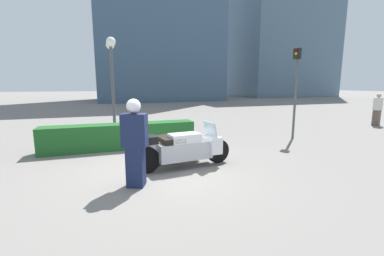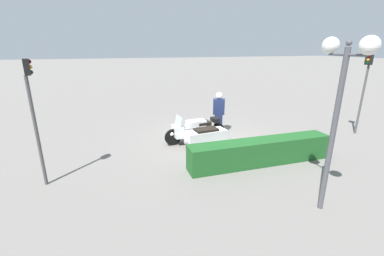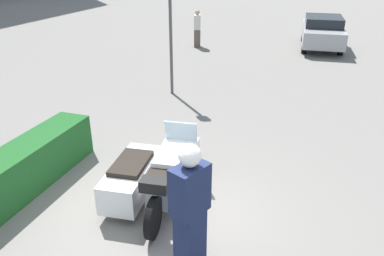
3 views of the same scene
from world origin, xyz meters
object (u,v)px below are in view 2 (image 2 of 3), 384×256
(police_motorcycle, at_px, (199,133))
(traffic_light_near, at_px, (33,106))
(twin_lamp_post, at_px, (342,80))
(hedge_bush_curbside, at_px, (260,152))
(officer_rider, at_px, (219,112))
(traffic_light_far, at_px, (365,83))

(police_motorcycle, height_order, traffic_light_near, traffic_light_near)
(police_motorcycle, xyz_separation_m, twin_lamp_post, (-1.48, 4.90, 2.63))
(hedge_bush_curbside, relative_size, twin_lamp_post, 1.25)
(hedge_bush_curbside, bearing_deg, traffic_light_near, -5.31)
(hedge_bush_curbside, height_order, traffic_light_near, traffic_light_near)
(police_motorcycle, distance_m, traffic_light_near, 5.68)
(officer_rider, bearing_deg, traffic_light_far, -85.41)
(traffic_light_near, bearing_deg, hedge_bush_curbside, -19.80)
(police_motorcycle, xyz_separation_m, traffic_light_near, (5.12, 1.67, 1.80))
(officer_rider, relative_size, hedge_bush_curbside, 0.37)
(hedge_bush_curbside, relative_size, traffic_light_far, 1.44)
(hedge_bush_curbside, bearing_deg, police_motorcycle, -58.53)
(officer_rider, distance_m, twin_lamp_post, 6.42)
(officer_rider, relative_size, traffic_light_far, 0.54)
(traffic_light_near, bearing_deg, twin_lamp_post, -40.56)
(officer_rider, xyz_separation_m, hedge_bush_curbside, (-0.07, 3.43, -0.56))
(officer_rider, distance_m, hedge_bush_curbside, 3.48)
(twin_lamp_post, xyz_separation_m, traffic_light_near, (6.59, -3.23, -0.82))
(traffic_light_far, bearing_deg, police_motorcycle, -16.37)
(officer_rider, bearing_deg, hedge_bush_curbside, -155.76)
(hedge_bush_curbside, xyz_separation_m, traffic_light_far, (-5.77, -1.47, 1.83))
(twin_lamp_post, relative_size, traffic_light_far, 1.16)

